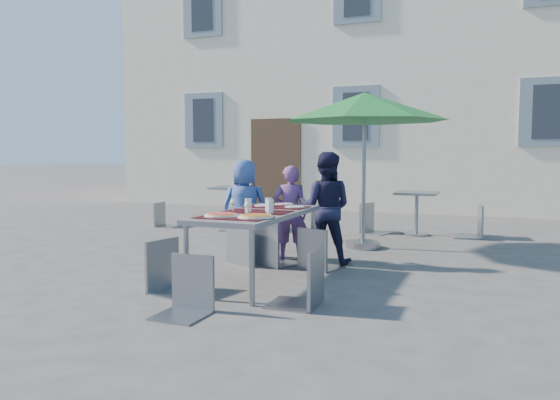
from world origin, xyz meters
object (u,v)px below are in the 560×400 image
at_px(chair_1, 271,214).
at_px(bg_chair_r_0, 239,196).
at_px(child_0, 245,208).
at_px(cafe_table_0, 234,200).
at_px(pizza_near_left, 221,215).
at_px(child_1, 290,213).
at_px(patio_umbrella, 365,108).
at_px(cafe_table_1, 417,206).
at_px(bg_chair_l_0, 164,200).
at_px(dining_table, 257,217).
at_px(chair_3, 169,234).
at_px(chair_5, 186,250).
at_px(bg_chair_l_1, 372,200).
at_px(chair_4, 305,242).
at_px(chair_0, 245,214).
at_px(chair_2, 317,223).
at_px(bg_chair_r_1, 474,201).
at_px(child_2, 325,208).
at_px(pizza_near_right, 255,216).

relative_size(chair_1, bg_chair_r_0, 1.02).
height_order(child_0, cafe_table_0, child_0).
height_order(pizza_near_left, child_1, child_1).
bearing_deg(patio_umbrella, cafe_table_1, 70.47).
bearing_deg(bg_chair_l_0, pizza_near_left, -49.84).
relative_size(dining_table, bg_chair_r_0, 1.78).
relative_size(chair_3, chair_5, 1.04).
bearing_deg(cafe_table_0, child_0, -60.40).
relative_size(cafe_table_1, bg_chair_l_1, 0.75).
height_order(chair_5, patio_umbrella, patio_umbrella).
bearing_deg(bg_chair_l_0, chair_4, -43.89).
bearing_deg(cafe_table_0, bg_chair_l_1, 8.13).
bearing_deg(chair_5, chair_1, 92.96).
height_order(patio_umbrella, cafe_table_1, patio_umbrella).
bearing_deg(pizza_near_left, chair_3, -159.23).
distance_m(chair_0, chair_3, 1.51).
distance_m(pizza_near_left, bg_chair_l_0, 5.04).
bearing_deg(bg_chair_r_0, bg_chair_l_1, 12.94).
relative_size(chair_2, chair_4, 0.95).
relative_size(dining_table, bg_chair_r_1, 1.82).
bearing_deg(child_2, bg_chair_r_0, -52.18).
xyz_separation_m(child_1, bg_chair_r_0, (-1.82, 2.20, 0.01)).
relative_size(chair_2, bg_chair_r_0, 0.91).
bearing_deg(chair_3, bg_chair_l_1, 78.02).
distance_m(child_2, chair_5, 2.56).
distance_m(dining_table, chair_2, 0.92).
bearing_deg(bg_chair_l_0, pizza_near_right, -46.67).
distance_m(chair_0, bg_chair_r_0, 3.00).
xyz_separation_m(chair_3, patio_umbrella, (1.20, 3.17, 1.42)).
bearing_deg(chair_0, pizza_near_right, -60.83).
xyz_separation_m(chair_4, bg_chair_r_0, (-2.70, 4.15, 0.03)).
distance_m(pizza_near_left, chair_0, 1.38).
bearing_deg(chair_0, cafe_table_0, 119.21).
xyz_separation_m(bg_chair_l_0, bg_chair_l_1, (3.76, 0.66, 0.07)).
height_order(chair_5, bg_chair_l_0, chair_5).
relative_size(chair_3, patio_umbrella, 0.42).
relative_size(child_2, bg_chair_l_0, 1.62).
xyz_separation_m(chair_2, bg_chair_r_0, (-2.32, 2.64, 0.06)).
xyz_separation_m(chair_2, chair_5, (-0.49, -2.10, -0.00)).
distance_m(child_0, bg_chair_l_1, 2.98).
height_order(chair_3, chair_5, chair_3).
relative_size(patio_umbrella, cafe_table_0, 3.09).
relative_size(dining_table, chair_4, 1.86).
height_order(child_1, cafe_table_0, child_1).
distance_m(chair_1, bg_chair_r_0, 3.14).
bearing_deg(cafe_table_1, child_1, -113.73).
xyz_separation_m(dining_table, bg_chair_r_0, (-1.91, 3.45, -0.08)).
relative_size(child_0, chair_4, 1.30).
distance_m(child_0, cafe_table_0, 2.79).
distance_m(chair_5, cafe_table_0, 5.30).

